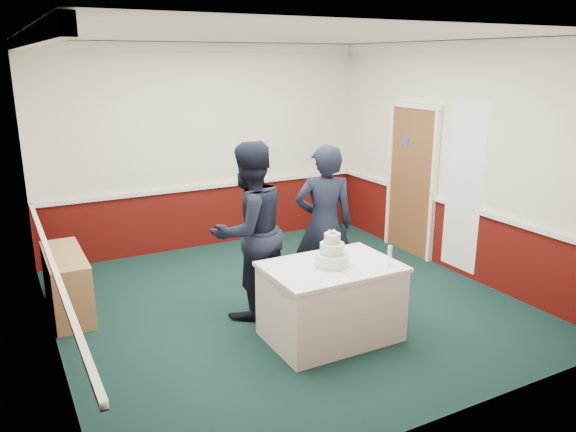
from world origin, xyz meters
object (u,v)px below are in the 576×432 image
cake_knife (340,272)px  person_woman (324,225)px  cake_table (331,301)px  champagne_flute (390,252)px  sideboard (67,283)px  wedding_cake (332,255)px  person_man (249,231)px

cake_knife → person_woman: bearing=46.0°
cake_table → champagne_flute: champagne_flute is taller
sideboard → person_woman: size_ratio=0.64×
wedding_cake → champagne_flute: 0.57m
sideboard → champagne_flute: size_ratio=5.85×
sideboard → person_woman: bearing=-21.3°
wedding_cake → cake_knife: wedding_cake is taller
person_man → person_woman: size_ratio=1.04×
sideboard → person_man: bearing=-29.0°
cake_table → champagne_flute: size_ratio=6.44×
person_man → cake_knife: bearing=99.0°
person_man → person_woman: 0.92m
cake_table → person_woman: size_ratio=0.71×
wedding_cake → cake_knife: bearing=-98.5°
cake_knife → person_man: 1.20m
champagne_flute → person_man: (-0.99, 1.17, 0.05)m
champagne_flute → person_woman: bearing=94.0°
sideboard → person_man: size_ratio=0.62×
sideboard → cake_knife: (2.26, -2.09, 0.44)m
sideboard → cake_table: bearing=-39.5°
cake_table → wedding_cake: size_ratio=3.63×
wedding_cake → cake_knife: 0.23m
cake_knife → person_man: size_ratio=0.11×
cake_table → cake_knife: (-0.03, -0.20, 0.39)m
cake_knife → person_man: person_man is taller
wedding_cake → person_woman: (0.42, 0.83, 0.03)m
cake_table → wedding_cake: (-0.00, 0.00, 0.50)m
sideboard → person_woman: (2.71, -1.06, 0.58)m
sideboard → person_man: 2.14m
person_woman → wedding_cake: bearing=85.3°
wedding_cake → champagne_flute: size_ratio=1.78×
cake_knife → champagne_flute: size_ratio=1.07×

